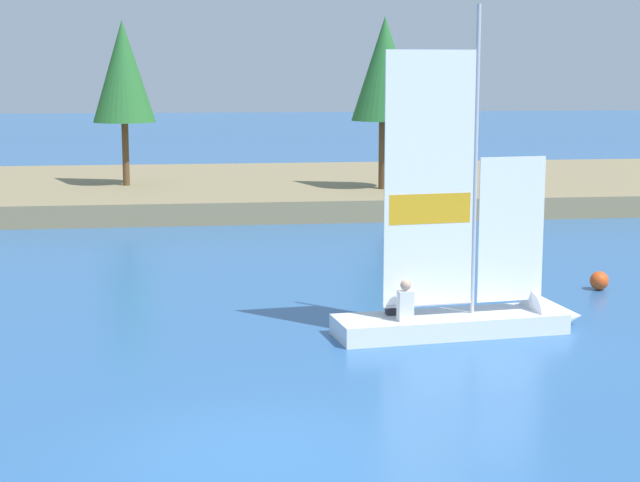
# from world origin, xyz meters

# --- Properties ---
(ground_plane) EXTENTS (200.00, 200.00, 0.00)m
(ground_plane) POSITION_xyz_m (0.00, 0.00, 0.00)
(ground_plane) COLOR #2D609E
(shore_bank) EXTENTS (80.00, 13.51, 0.72)m
(shore_bank) POSITION_xyz_m (0.00, 26.92, 0.36)
(shore_bank) COLOR #897A56
(shore_bank) RESTS_ON ground
(shoreline_tree_midleft) EXTENTS (2.24, 2.24, 5.91)m
(shoreline_tree_midleft) POSITION_xyz_m (-3.07, 25.60, 4.80)
(shoreline_tree_midleft) COLOR brown
(shoreline_tree_midleft) RESTS_ON shore_bank
(shoreline_tree_centre) EXTENTS (2.31, 2.31, 6.00)m
(shoreline_tree_centre) POSITION_xyz_m (6.02, 23.40, 4.88)
(shoreline_tree_centre) COLOR brown
(shoreline_tree_centre) RESTS_ON shore_bank
(sailboat) EXTENTS (5.09, 1.77, 6.53)m
(sailboat) POSITION_xyz_m (4.76, 6.00, 0.48)
(sailboat) COLOR white
(sailboat) RESTS_ON ground
(channel_buoy) EXTENTS (0.43, 0.43, 0.43)m
(channel_buoy) POSITION_xyz_m (8.37, 9.36, 0.21)
(channel_buoy) COLOR #E54C19
(channel_buoy) RESTS_ON ground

